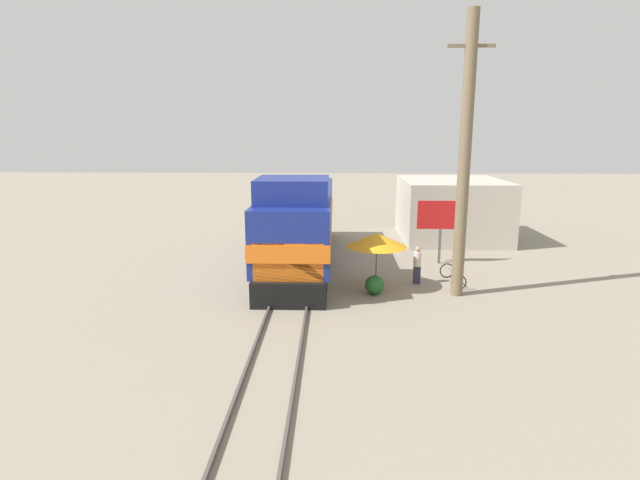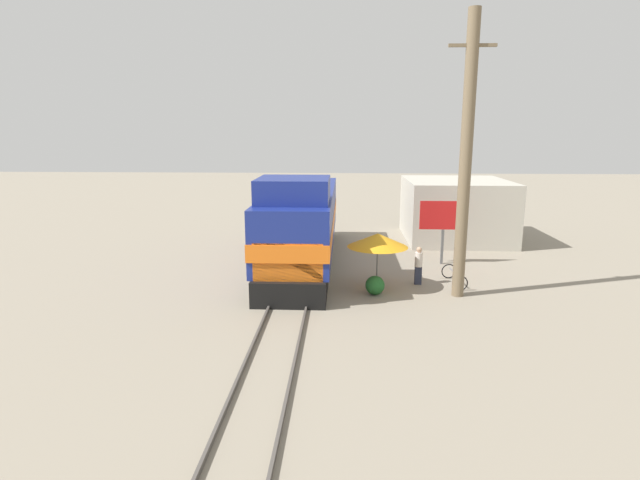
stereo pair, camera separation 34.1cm
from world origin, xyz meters
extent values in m
plane|color=gray|center=(0.00, 0.00, 0.00)|extent=(120.00, 120.00, 0.00)
cube|color=#4C4742|center=(-0.72, 0.00, 0.07)|extent=(0.08, 41.10, 0.15)
cube|color=#4C4742|center=(0.72, 0.00, 0.07)|extent=(0.08, 41.10, 0.15)
cube|color=black|center=(0.00, 3.29, 0.52)|extent=(2.93, 14.36, 1.03)
cube|color=navy|center=(0.00, 3.29, 2.39)|extent=(3.18, 13.78, 2.73)
cube|color=orange|center=(0.00, 3.29, 2.12)|extent=(3.22, 13.93, 0.70)
cube|color=orange|center=(0.00, -2.59, 1.78)|extent=(2.70, 2.01, 1.50)
cube|color=navy|center=(0.00, -1.01, 4.26)|extent=(2.99, 3.16, 1.02)
cylinder|color=#726047|center=(6.87, -1.82, 5.58)|extent=(0.48, 0.48, 11.16)
cube|color=#726047|center=(6.87, -1.82, 9.82)|extent=(1.80, 0.12, 0.12)
cylinder|color=#4C4C4C|center=(3.56, -1.07, 1.15)|extent=(0.05, 0.05, 2.30)
cone|color=orange|center=(3.56, -1.07, 2.16)|extent=(2.59, 2.59, 0.58)
cube|color=#595959|center=(7.16, 3.26, 0.90)|extent=(0.12, 0.12, 1.81)
cube|color=red|center=(7.16, 3.26, 2.53)|extent=(2.41, 0.08, 1.45)
sphere|color=#236028|center=(3.45, -1.87, 0.40)|extent=(0.80, 0.80, 0.80)
cube|color=#2D3347|center=(5.45, -0.32, 0.41)|extent=(0.30, 0.20, 0.82)
cylinder|color=silver|center=(5.45, -0.32, 1.14)|extent=(0.34, 0.34, 0.65)
sphere|color=tan|center=(5.45, -0.32, 1.58)|extent=(0.24, 0.24, 0.24)
torus|color=black|center=(7.09, -1.23, 0.34)|extent=(0.69, 0.08, 0.69)
torus|color=black|center=(7.00, 0.65, 0.34)|extent=(0.69, 0.08, 0.69)
cube|color=slate|center=(7.05, -0.29, 0.54)|extent=(0.11, 1.60, 0.04)
cylinder|color=slate|center=(7.06, -0.62, 0.46)|extent=(0.04, 0.04, 0.29)
cube|color=#B7B2A3|center=(9.12, 9.49, 1.86)|extent=(6.16, 6.66, 3.72)
camera|label=1|loc=(1.77, -21.83, 6.67)|focal=28.00mm
camera|label=2|loc=(2.11, -21.82, 6.67)|focal=28.00mm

